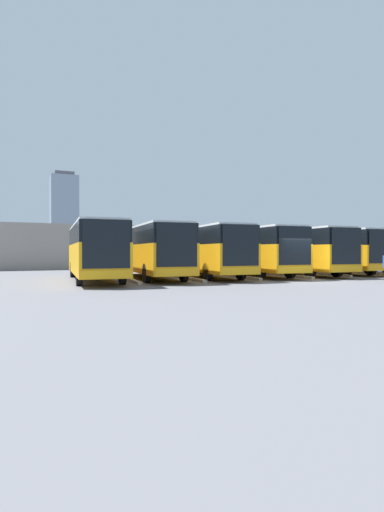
{
  "coord_description": "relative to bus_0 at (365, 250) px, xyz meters",
  "views": [
    {
      "loc": [
        15.39,
        18.81,
        1.73
      ],
      "look_at": [
        4.59,
        -5.78,
        1.43
      ],
      "focal_mm": 28.0,
      "sensor_mm": 36.0,
      "label": 1
    }
  ],
  "objects": [
    {
      "name": "bus_4",
      "position": [
        14.87,
        -0.04,
        0.0
      ],
      "size": [
        3.36,
        11.75,
        3.35
      ],
      "rotation": [
        0.0,
        0.0,
        -0.08
      ],
      "color": "orange",
      "rests_on": "ground_plane"
    },
    {
      "name": "curb_divider_3",
      "position": [
        13.01,
        1.6,
        -1.79
      ],
      "size": [
        0.7,
        5.9,
        0.15
      ],
      "primitive_type": "cube",
      "rotation": [
        0.0,
        0.0,
        -0.08
      ],
      "color": "#B2B2AD",
      "rests_on": "ground_plane"
    },
    {
      "name": "bus_0",
      "position": [
        0.0,
        0.0,
        0.0
      ],
      "size": [
        3.36,
        11.75,
        3.35
      ],
      "rotation": [
        0.0,
        0.0,
        -0.08
      ],
      "color": "orange",
      "rests_on": "ground_plane"
    },
    {
      "name": "station_building",
      "position": [
        11.15,
        -19.44,
        0.39
      ],
      "size": [
        38.3,
        11.03,
        4.42
      ],
      "color": "gray",
      "rests_on": "ground_plane"
    },
    {
      "name": "ground_plane",
      "position": [
        11.15,
        5.79,
        -1.86
      ],
      "size": [
        600.0,
        600.0,
        0.0
      ],
      "primitive_type": "plane",
      "color": "#5B5B60"
    },
    {
      "name": "bus_5",
      "position": [
        18.59,
        -0.14,
        0.0
      ],
      "size": [
        3.36,
        11.75,
        3.35
      ],
      "rotation": [
        0.0,
        0.0,
        -0.08
      ],
      "color": "orange",
      "rests_on": "ground_plane"
    },
    {
      "name": "bus_6",
      "position": [
        22.31,
        0.42,
        0.0
      ],
      "size": [
        3.36,
        11.75,
        3.35
      ],
      "rotation": [
        0.0,
        0.0,
        -0.08
      ],
      "color": "orange",
      "rests_on": "ground_plane"
    },
    {
      "name": "office_tower",
      "position": [
        -0.6,
        -237.91,
        23.29
      ],
      "size": [
        16.48,
        16.48,
        51.5
      ],
      "color": "#7F8EA3",
      "rests_on": "ground_plane"
    },
    {
      "name": "bus_2",
      "position": [
        7.44,
        0.14,
        0.0
      ],
      "size": [
        3.36,
        11.75,
        3.35
      ],
      "rotation": [
        0.0,
        0.0,
        -0.08
      ],
      "color": "orange",
      "rests_on": "ground_plane"
    },
    {
      "name": "curb_divider_2",
      "position": [
        9.3,
        1.85,
        -1.79
      ],
      "size": [
        0.7,
        5.9,
        0.15
      ],
      "primitive_type": "cube",
      "rotation": [
        0.0,
        0.0,
        -0.08
      ],
      "color": "#B2B2AD",
      "rests_on": "ground_plane"
    },
    {
      "name": "curb_divider_0",
      "position": [
        1.86,
        1.72,
        -1.79
      ],
      "size": [
        0.7,
        5.9,
        0.15
      ],
      "primitive_type": "cube",
      "rotation": [
        0.0,
        0.0,
        -0.08
      ],
      "color": "#B2B2AD",
      "rests_on": "ground_plane"
    },
    {
      "name": "bus_1",
      "position": [
        3.72,
        -0.43,
        0.0
      ],
      "size": [
        3.36,
        11.75,
        3.35
      ],
      "rotation": [
        0.0,
        0.0,
        -0.08
      ],
      "color": "orange",
      "rests_on": "ground_plane"
    },
    {
      "name": "curb_divider_5",
      "position": [
        20.45,
        1.58,
        -1.79
      ],
      "size": [
        0.7,
        5.9,
        0.15
      ],
      "primitive_type": "cube",
      "rotation": [
        0.0,
        0.0,
        -0.08
      ],
      "color": "#B2B2AD",
      "rests_on": "ground_plane"
    },
    {
      "name": "curb_divider_1",
      "position": [
        5.58,
        1.28,
        -1.79
      ],
      "size": [
        0.7,
        5.9,
        0.15
      ],
      "primitive_type": "cube",
      "rotation": [
        0.0,
        0.0,
        -0.08
      ],
      "color": "#B2B2AD",
      "rests_on": "ground_plane"
    },
    {
      "name": "bus_3",
      "position": [
        11.16,
        -0.11,
        0.0
      ],
      "size": [
        3.36,
        11.75,
        3.35
      ],
      "rotation": [
        0.0,
        0.0,
        -0.08
      ],
      "color": "orange",
      "rests_on": "ground_plane"
    },
    {
      "name": "curb_divider_4",
      "position": [
        16.73,
        1.68,
        -1.79
      ],
      "size": [
        0.7,
        5.9,
        0.15
      ],
      "primitive_type": "cube",
      "rotation": [
        0.0,
        0.0,
        -0.08
      ],
      "color": "#B2B2AD",
      "rests_on": "ground_plane"
    }
  ]
}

